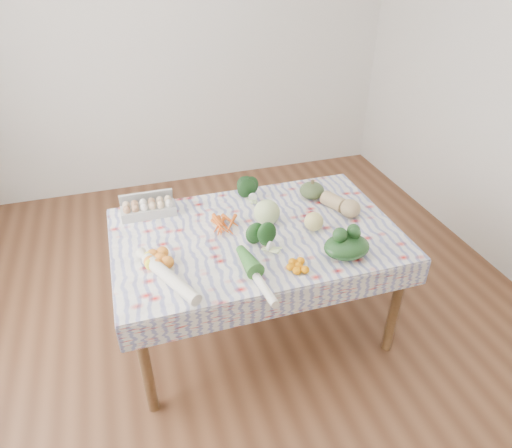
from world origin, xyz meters
name	(u,v)px	position (x,y,z in m)	size (l,w,h in m)	color
ground	(256,324)	(0.00, 0.00, 0.00)	(4.50, 4.50, 0.00)	#57331D
wall_back	(182,40)	(0.00, 2.25, 1.40)	(4.00, 0.04, 2.80)	silver
dining_table	(256,244)	(0.00, 0.00, 0.68)	(1.60, 1.00, 0.75)	brown
tablecloth	(256,233)	(0.00, 0.00, 0.76)	(1.66, 1.06, 0.01)	silver
egg_carton	(148,209)	(-0.58, 0.38, 0.81)	(0.33, 0.13, 0.09)	#B0B0AA
carrot_bunch	(226,224)	(-0.15, 0.11, 0.78)	(0.21, 0.19, 0.04)	orange
kale_bunch	(252,190)	(0.09, 0.38, 0.83)	(0.15, 0.13, 0.13)	#153615
kabocha_squash	(312,190)	(0.47, 0.28, 0.82)	(0.16, 0.16, 0.11)	#40522D
cabbage	(267,212)	(0.09, 0.07, 0.84)	(0.16, 0.16, 0.16)	#B4CA81
butternut_squash	(341,203)	(0.58, 0.06, 0.82)	(0.12, 0.27, 0.12)	tan
orange_cluster	(160,258)	(-0.58, -0.13, 0.80)	(0.21, 0.21, 0.07)	orange
broccoli	(262,242)	(-0.02, -0.17, 0.81)	(0.14, 0.14, 0.10)	#174117
mandarin_cluster	(299,265)	(0.11, -0.39, 0.79)	(0.15, 0.15, 0.05)	#FF9005
grapefruit	(314,222)	(0.33, -0.07, 0.82)	(0.11, 0.11, 0.11)	#DBCD75
spinach_bag	(347,247)	(0.40, -0.36, 0.82)	(0.26, 0.20, 0.11)	#153315
daikon	(170,278)	(-0.55, -0.31, 0.80)	(0.07, 0.07, 0.46)	white
leek	(257,277)	(-0.13, -0.42, 0.79)	(0.05, 0.05, 0.43)	white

